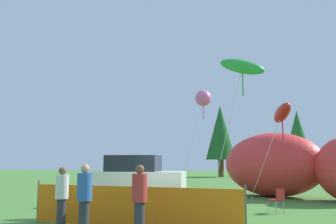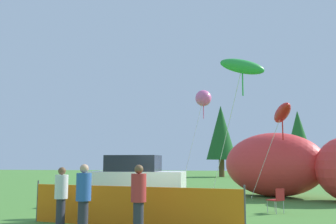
% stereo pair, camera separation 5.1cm
% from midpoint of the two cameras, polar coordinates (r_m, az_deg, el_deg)
% --- Properties ---
extents(ground_plane, '(120.00, 120.00, 0.00)m').
position_cam_midpoint_polar(ground_plane, '(15.53, -0.41, -14.63)').
color(ground_plane, '#477F33').
extents(parked_car, '(4.24, 2.07, 2.20)m').
position_cam_midpoint_polar(parked_car, '(17.44, -4.84, -10.32)').
color(parked_car, white).
rests_on(parked_car, ground).
extents(folding_chair, '(0.69, 0.69, 0.92)m').
position_cam_midpoint_polar(folding_chair, '(14.88, 16.26, -12.51)').
color(folding_chair, maroon).
rests_on(folding_chair, ground).
extents(inflatable_cat, '(8.24, 6.79, 3.48)m').
position_cam_midpoint_polar(inflatable_cat, '(21.11, 18.31, -7.98)').
color(inflatable_cat, red).
rests_on(inflatable_cat, ground).
extents(safety_fence, '(6.65, 1.22, 1.30)m').
position_cam_midpoint_polar(safety_fence, '(11.46, -5.74, -14.17)').
color(safety_fence, orange).
rests_on(safety_fence, ground).
extents(spectator_in_yellow_shirt, '(0.40, 0.40, 1.84)m').
position_cam_midpoint_polar(spectator_in_yellow_shirt, '(10.06, -4.51, -12.77)').
color(spectator_in_yellow_shirt, '#2D2D38').
rests_on(spectator_in_yellow_shirt, ground).
extents(spectator_in_black_shirt, '(0.40, 0.40, 1.85)m').
position_cam_midpoint_polar(spectator_in_black_shirt, '(10.51, -12.77, -12.35)').
color(spectator_in_black_shirt, '#2D2D38').
rests_on(spectator_in_black_shirt, ground).
extents(spectator_in_white_shirt, '(0.38, 0.38, 1.75)m').
position_cam_midpoint_polar(spectator_in_white_shirt, '(11.72, -16.00, -11.98)').
color(spectator_in_white_shirt, '#2D2D38').
rests_on(spectator_in_white_shirt, ground).
extents(kite_pink_octopus, '(1.84, 1.94, 6.38)m').
position_cam_midpoint_polar(kite_pink_octopus, '(23.69, 5.32, 2.09)').
color(kite_pink_octopus, silver).
rests_on(kite_pink_octopus, ground).
extents(kite_green_fish, '(2.66, 2.75, 6.57)m').
position_cam_midpoint_polar(kite_green_fish, '(16.82, 11.17, 6.73)').
color(kite_green_fish, silver).
rests_on(kite_green_fish, ground).
extents(kite_red_lizard, '(1.97, 3.02, 4.79)m').
position_cam_midpoint_polar(kite_red_lizard, '(18.90, 16.91, -0.21)').
color(kite_red_lizard, silver).
rests_on(kite_red_lizard, ground).
extents(horizon_tree_east, '(3.67, 3.67, 8.76)m').
position_cam_midpoint_polar(horizon_tree_east, '(46.58, 7.96, -3.14)').
color(horizon_tree_east, brown).
rests_on(horizon_tree_east, ground).
extents(horizon_tree_west, '(3.74, 3.74, 8.93)m').
position_cam_midpoint_polar(horizon_tree_west, '(55.22, 19.10, -3.36)').
color(horizon_tree_west, brown).
rests_on(horizon_tree_west, ground).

